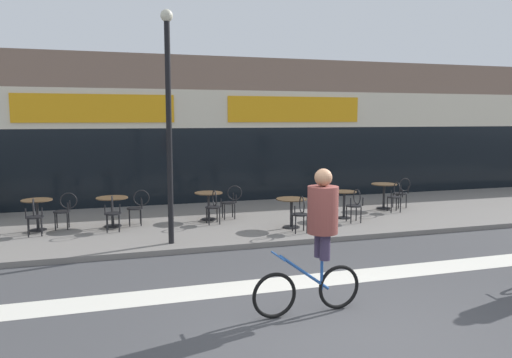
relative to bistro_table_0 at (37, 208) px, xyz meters
The scene contains 22 objects.
ground_plane 8.60m from the bistro_table_0, 57.68° to the right, with size 120.00×120.00×0.00m, color #424244.
sidewalk_slab 4.62m from the bistro_table_0, ahead, with size 40.00×5.50×0.12m, color slate.
storefront_facade 6.80m from the bistro_table_0, 45.82° to the left, with size 40.00×4.06×4.78m.
bike_lane_stripe 6.90m from the bistro_table_0, 48.15° to the right, with size 36.00×0.70×0.01m, color silver.
bistro_table_0 is the anchor object (origin of this frame).
bistro_table_1 1.75m from the bistro_table_0, ahead, with size 0.78×0.78×0.74m.
bistro_table_2 4.23m from the bistro_table_0, ahead, with size 0.75×0.75×0.74m.
bistro_table_3 6.19m from the bistro_table_0, 14.22° to the right, with size 0.77×0.77×0.73m.
bistro_table_4 7.84m from the bistro_table_0, ahead, with size 0.66×0.66×0.74m.
bistro_table_5 9.61m from the bistro_table_0, ahead, with size 0.76×0.76×0.75m.
cafe_chair_0_near 0.63m from the bistro_table_0, 89.52° to the right, with size 0.43×0.59×0.90m.
cafe_chair_0_side 0.63m from the bistro_table_0, ahead, with size 0.59×0.43×0.90m.
cafe_chair_1_near 1.88m from the bistro_table_0, 21.96° to the right, with size 0.42×0.59×0.90m.
cafe_chair_1_side 2.37m from the bistro_table_0, ahead, with size 0.58×0.41×0.90m.
cafe_chair_2_near 4.27m from the bistro_table_0, ahead, with size 0.41×0.58×0.90m.
cafe_chair_2_side 4.86m from the bistro_table_0, ahead, with size 0.58×0.41×0.90m.
cafe_chair_3_near 6.36m from the bistro_table_0, 19.71° to the right, with size 0.44×0.59×0.90m.
cafe_chair_4_near 7.93m from the bistro_table_0, 10.70° to the right, with size 0.42×0.58×0.90m.
cafe_chair_5_near 9.62m from the bistro_table_0, ahead, with size 0.45×0.60×0.90m.
cafe_chair_5_side 10.24m from the bistro_table_0, ahead, with size 0.58×0.42×0.90m.
lamp_post 4.34m from the bistro_table_0, 37.01° to the right, with size 0.26×0.26×4.95m.
cyclist_1 7.89m from the bistro_table_0, 55.00° to the right, with size 1.71×0.51×2.12m.
Camera 1 is at (-3.03, -5.67, 2.84)m, focal length 35.00 mm.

